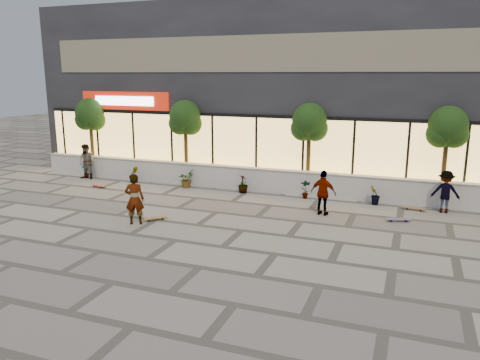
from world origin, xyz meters
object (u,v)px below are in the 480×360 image
(skater_right_far, at_px, (445,192))
(skateboard_right_near, at_px, (414,208))
(tree_east, at_px, (448,130))
(skateboard_right_far, at_px, (398,219))
(tree_west, at_px, (90,116))
(skateboard_left, at_px, (99,186))
(skater_center, at_px, (135,199))
(tree_midwest, at_px, (185,120))
(skateboard_center, at_px, (155,218))
(skater_left, at_px, (87,162))
(tree_mideast, at_px, (309,124))
(skater_right_near, at_px, (323,193))

(skater_right_far, distance_m, skateboard_right_near, 1.28)
(tree_east, height_order, skateboard_right_near, tree_east)
(tree_east, relative_size, skateboard_right_far, 4.40)
(tree_west, xyz_separation_m, skater_right_far, (17.05, -1.40, -2.18))
(skateboard_right_near, bearing_deg, skateboard_right_far, -99.30)
(skateboard_left, bearing_deg, skater_center, -32.34)
(skateboard_right_far, bearing_deg, tree_east, 45.44)
(tree_midwest, distance_m, skateboard_center, 7.01)
(skater_left, xyz_separation_m, skateboard_left, (1.61, -1.26, -0.80))
(skater_center, distance_m, skater_left, 8.17)
(skater_center, relative_size, skater_right_far, 1.12)
(skater_center, relative_size, skateboard_right_far, 2.01)
(tree_mideast, xyz_separation_m, skateboard_right_far, (4.00, -3.19, -2.90))
(tree_west, bearing_deg, skater_right_far, -4.69)
(tree_west, height_order, skateboard_right_near, tree_west)
(skateboard_center, bearing_deg, tree_west, 93.90)
(skater_center, height_order, skater_right_near, skater_center)
(tree_west, relative_size, skater_right_far, 2.44)
(tree_mideast, bearing_deg, skateboard_center, -124.16)
(tree_east, bearing_deg, skater_right_near, -141.35)
(tree_west, relative_size, skateboard_left, 4.88)
(tree_mideast, distance_m, skateboard_center, 7.93)
(skater_left, bearing_deg, skater_right_far, 1.58)
(tree_midwest, relative_size, skateboard_right_near, 4.62)
(skateboard_center, height_order, skateboard_left, skateboard_center)
(skater_right_far, bearing_deg, tree_east, -85.42)
(tree_west, distance_m, skateboard_left, 4.57)
(tree_east, relative_size, skater_right_far, 2.44)
(tree_midwest, distance_m, tree_east, 11.50)
(skater_right_near, bearing_deg, skater_left, 2.08)
(skater_left, bearing_deg, skater_center, -38.90)
(tree_west, relative_size, skateboard_center, 5.30)
(skater_right_far, bearing_deg, skateboard_right_near, 7.83)
(tree_midwest, bearing_deg, skateboard_right_near, -8.13)
(tree_midwest, xyz_separation_m, skateboard_center, (1.85, -6.11, -2.90))
(skater_right_far, xyz_separation_m, skateboard_left, (-14.73, -1.26, -0.72))
(skater_right_far, height_order, skateboard_center, skater_right_far)
(skater_right_far, bearing_deg, tree_mideast, -11.75)
(skater_left, relative_size, skateboard_left, 2.19)
(skateboard_center, xyz_separation_m, skateboard_left, (-5.04, 3.45, -0.00))
(skater_center, height_order, skateboard_center, skater_center)
(tree_midwest, bearing_deg, skater_left, -163.71)
(tree_west, xyz_separation_m, skater_left, (0.71, -1.40, -2.11))
(tree_midwest, relative_size, skater_right_far, 2.44)
(tree_west, bearing_deg, skateboard_center, -39.72)
(tree_midwest, relative_size, skater_right_near, 2.34)
(skateboard_center, xyz_separation_m, skateboard_right_far, (8.15, 2.92, 0.00))
(skater_center, distance_m, skater_right_near, 6.80)
(skater_left, height_order, skateboard_right_near, skater_left)
(skateboard_center, distance_m, skateboard_left, 6.11)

